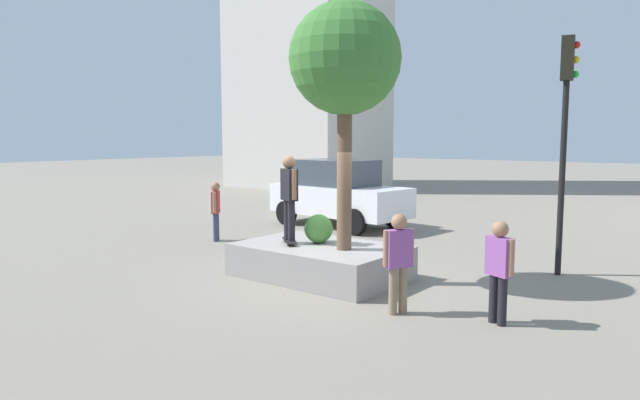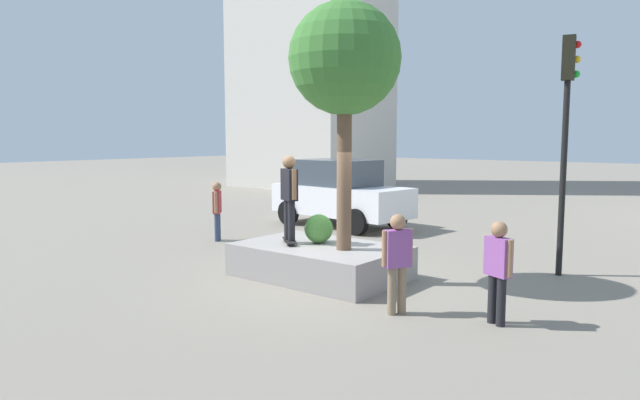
# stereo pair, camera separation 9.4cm
# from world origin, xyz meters

# --- Properties ---
(ground_plane) EXTENTS (120.00, 120.00, 0.00)m
(ground_plane) POSITION_xyz_m (0.00, 0.00, 0.00)
(ground_plane) COLOR gray
(planter_ledge) EXTENTS (3.21, 2.12, 0.65)m
(planter_ledge) POSITION_xyz_m (-0.14, 0.19, 0.32)
(planter_ledge) COLOR gray
(planter_ledge) RESTS_ON ground
(plaza_tree) EXTENTS (2.08, 2.08, 4.61)m
(plaza_tree) POSITION_xyz_m (0.49, 0.13, 4.16)
(plaza_tree) COLOR brown
(plaza_tree) RESTS_ON planter_ledge
(boxwood_shrub) EXTENTS (0.58, 0.58, 0.58)m
(boxwood_shrub) POSITION_xyz_m (-0.31, 0.37, 0.94)
(boxwood_shrub) COLOR #4C8C3D
(boxwood_shrub) RESTS_ON planter_ledge
(skateboard) EXTENTS (0.74, 0.69, 0.07)m
(skateboard) POSITION_xyz_m (-0.72, -0.06, 0.70)
(skateboard) COLOR black
(skateboard) RESTS_ON planter_ledge
(skateboarder) EXTENTS (0.53, 0.37, 1.69)m
(skateboarder) POSITION_xyz_m (-0.72, -0.06, 1.70)
(skateboarder) COLOR black
(skateboarder) RESTS_ON skateboard
(police_car) EXTENTS (4.64, 2.46, 2.08)m
(police_car) POSITION_xyz_m (-3.76, 5.73, 1.06)
(police_car) COLOR white
(police_car) RESTS_ON ground
(traffic_light_corner) EXTENTS (0.36, 0.33, 4.73)m
(traffic_light_corner) POSITION_xyz_m (3.55, 3.33, 3.21)
(traffic_light_corner) COLOR black
(traffic_light_corner) RESTS_ON ground
(pedestrian_crossing) EXTENTS (0.37, 0.48, 1.59)m
(pedestrian_crossing) POSITION_xyz_m (2.29, -0.91, 0.92)
(pedestrian_crossing) COLOR #847056
(pedestrian_crossing) RESTS_ON ground
(passerby_with_bag) EXTENTS (0.49, 0.33, 1.55)m
(passerby_with_bag) POSITION_xyz_m (3.71, -0.42, 0.90)
(passerby_with_bag) COLOR black
(passerby_with_bag) RESTS_ON ground
(bystander_watching) EXTENTS (0.41, 0.44, 1.59)m
(bystander_watching) POSITION_xyz_m (-4.79, 1.60, 0.92)
(bystander_watching) COLOR navy
(bystander_watching) RESTS_ON ground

